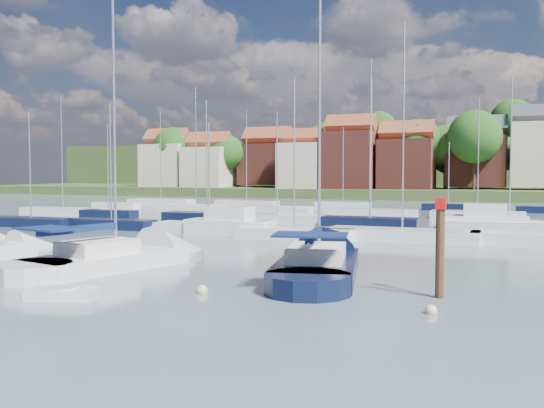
% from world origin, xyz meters
% --- Properties ---
extents(ground, '(260.00, 260.00, 0.00)m').
position_xyz_m(ground, '(0.00, 40.00, 0.00)').
color(ground, '#4E626A').
rests_on(ground, ground).
extents(sailboat_centre, '(6.46, 13.78, 18.02)m').
position_xyz_m(sailboat_centre, '(-3.29, 3.93, 0.35)').
color(sailboat_centre, silver).
rests_on(sailboat_centre, ground).
extents(sailboat_navy, '(6.43, 14.21, 18.94)m').
position_xyz_m(sailboat_navy, '(6.61, 6.03, 0.34)').
color(sailboat_navy, black).
rests_on(sailboat_navy, ground).
extents(tender, '(2.89, 1.93, 0.57)m').
position_xyz_m(tender, '(-0.71, -4.65, 0.22)').
color(tender, silver).
rests_on(tender, ground).
extents(timber_piling, '(0.40, 0.40, 6.22)m').
position_xyz_m(timber_piling, '(13.01, 1.15, 0.96)').
color(timber_piling, '#4C331E').
rests_on(timber_piling, ground).
extents(buoy_c, '(0.46, 0.46, 0.46)m').
position_xyz_m(buoy_c, '(-6.64, -0.37, 0.00)').
color(buoy_c, '#D85914').
rests_on(buoy_c, ground).
extents(buoy_d, '(0.47, 0.47, 0.47)m').
position_xyz_m(buoy_d, '(3.79, -1.52, 0.00)').
color(buoy_d, beige).
rests_on(buoy_d, ground).
extents(buoy_e, '(0.55, 0.55, 0.55)m').
position_xyz_m(buoy_e, '(6.01, 6.12, 0.00)').
color(buoy_e, '#D85914').
rests_on(buoy_e, ground).
extents(buoy_f, '(0.44, 0.44, 0.44)m').
position_xyz_m(buoy_f, '(13.05, -1.74, 0.00)').
color(buoy_f, beige).
rests_on(buoy_f, ground).
extents(marina_field, '(79.62, 41.41, 15.93)m').
position_xyz_m(marina_field, '(1.91, 35.15, 0.43)').
color(marina_field, silver).
rests_on(marina_field, ground).
extents(far_shore_town, '(212.46, 90.00, 22.27)m').
position_xyz_m(far_shore_town, '(2.23, 132.67, 4.61)').
color(far_shore_town, '#3D4F27').
rests_on(far_shore_town, ground).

